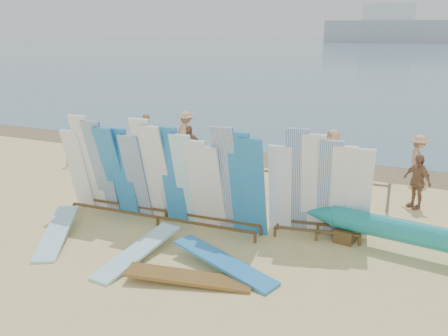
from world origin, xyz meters
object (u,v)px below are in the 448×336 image
at_px(vendor_table, 246,206).
at_px(main_surfboard_rack, 160,177).
at_px(beachgoer_3, 186,133).
at_px(beachgoer_4, 189,147).
at_px(stroller, 293,177).
at_px(flat_board_d, 224,270).
at_px(beach_chair_right, 238,177).
at_px(beachgoer_9, 418,159).
at_px(beach_chair_left, 206,170).
at_px(flat_board_b, 138,258).
at_px(beachgoer_6, 332,155).
at_px(flat_board_a, 58,239).
at_px(outrigger_canoe, 418,236).
at_px(beachgoer_10, 417,181).
at_px(beachgoer_2, 146,146).
at_px(beachgoer_1, 146,135).
at_px(side_surfboard_rack, 319,189).
at_px(flat_board_c, 189,283).

bearing_deg(vendor_table, main_surfboard_rack, -174.95).
bearing_deg(beachgoer_3, beachgoer_4, 143.15).
bearing_deg(stroller, beachgoer_4, 169.00).
bearing_deg(beachgoer_4, flat_board_d, -74.72).
relative_size(beach_chair_right, beachgoer_9, 0.46).
distance_m(flat_board_d, beach_chair_left, 7.03).
xyz_separation_m(main_surfboard_rack, beachgoer_4, (-1.88, 5.14, -0.50)).
relative_size(flat_board_b, beachgoer_6, 1.45).
bearing_deg(beachgoer_6, flat_board_a, -76.24).
relative_size(outrigger_canoe, flat_board_b, 2.31).
xyz_separation_m(main_surfboard_rack, flat_board_d, (2.67, -1.73, -1.34)).
relative_size(beachgoer_10, beachgoer_2, 0.91).
distance_m(flat_board_d, flat_board_b, 2.12).
xyz_separation_m(beachgoer_9, beachgoer_1, (-10.67, -0.74, 0.05)).
bearing_deg(beachgoer_1, side_surfboard_rack, 9.32).
xyz_separation_m(flat_board_c, flat_board_b, (-1.63, 0.51, 0.00)).
bearing_deg(flat_board_b, beachgoer_9, 63.37).
xyz_separation_m(main_surfboard_rack, outrigger_canoe, (6.55, 0.65, -0.78)).
bearing_deg(beachgoer_3, beachgoer_9, -159.30).
height_order(flat_board_d, beachgoer_2, beachgoer_2).
bearing_deg(side_surfboard_rack, beachgoer_10, 47.28).
distance_m(flat_board_c, stroller, 6.95).
relative_size(side_surfboard_rack, beachgoer_6, 1.57).
height_order(flat_board_a, beachgoer_9, beachgoer_9).
xyz_separation_m(flat_board_b, beach_chair_right, (0.02, 6.12, 0.23)).
relative_size(outrigger_canoe, beachgoer_3, 3.40).
distance_m(main_surfboard_rack, beachgoer_3, 7.70).
distance_m(flat_board_a, beachgoer_2, 6.57).
xyz_separation_m(flat_board_b, beachgoer_1, (-4.98, 8.11, 0.90)).
xyz_separation_m(flat_board_c, stroller, (0.28, 6.93, 0.40)).
bearing_deg(side_surfboard_rack, main_surfboard_rack, -177.44).
distance_m(beach_chair_left, beachgoer_2, 2.62).
bearing_deg(beach_chair_left, beachgoer_2, 175.14).
bearing_deg(beach_chair_right, beachgoer_4, 135.09).
xyz_separation_m(beachgoer_6, beachgoer_1, (-7.90, 0.31, -0.04)).
bearing_deg(beachgoer_9, beach_chair_left, 102.13).
bearing_deg(flat_board_c, beach_chair_right, -1.74).
distance_m(side_surfboard_rack, beachgoer_9, 6.34).
relative_size(flat_board_c, beachgoer_2, 1.47).
height_order(side_surfboard_rack, beach_chair_left, side_surfboard_rack).
distance_m(flat_board_a, beachgoer_1, 8.49).
xyz_separation_m(beachgoer_2, beachgoer_4, (1.44, 0.78, -0.07)).
bearing_deg(vendor_table, beachgoer_4, 110.27).
xyz_separation_m(flat_board_c, beachgoer_9, (4.06, 9.36, 0.85)).
relative_size(beachgoer_6, beachgoer_9, 1.10).
distance_m(main_surfboard_rack, beachgoer_6, 6.75).
bearing_deg(beachgoer_6, vendor_table, -58.61).
bearing_deg(flat_board_c, vendor_table, -13.07).
bearing_deg(flat_board_d, beachgoer_4, 50.59).
bearing_deg(beach_chair_right, flat_board_a, -134.30).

